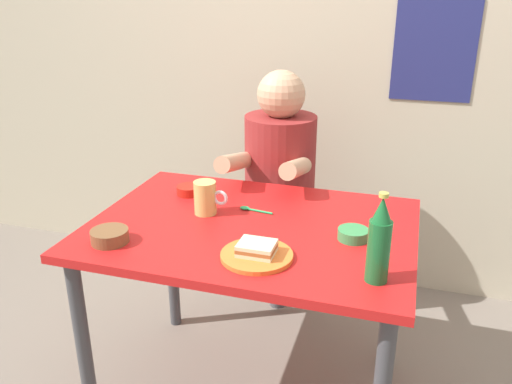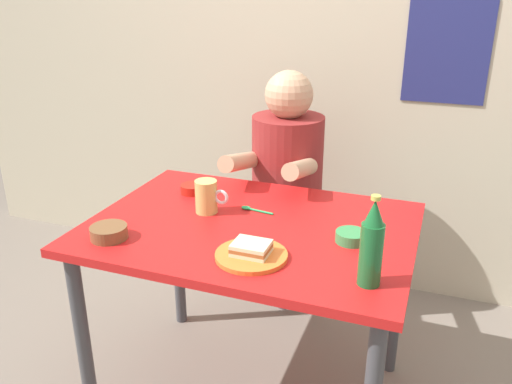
% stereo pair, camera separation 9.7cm
% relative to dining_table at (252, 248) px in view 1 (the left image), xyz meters
% --- Properties ---
extents(wall_back, '(4.40, 0.09, 2.60)m').
position_rel_dining_table_xyz_m(wall_back, '(0.00, 1.05, 0.65)').
color(wall_back, '#BCB299').
rests_on(wall_back, ground).
extents(dining_table, '(1.10, 0.80, 0.74)m').
position_rel_dining_table_xyz_m(dining_table, '(0.00, 0.00, 0.00)').
color(dining_table, red).
rests_on(dining_table, ground).
extents(stool, '(0.34, 0.34, 0.45)m').
position_rel_dining_table_xyz_m(stool, '(-0.06, 0.63, -0.30)').
color(stool, '#4C4C51').
rests_on(stool, ground).
extents(person_seated, '(0.33, 0.56, 0.72)m').
position_rel_dining_table_xyz_m(person_seated, '(-0.06, 0.62, 0.12)').
color(person_seated, maroon).
rests_on(person_seated, stool).
extents(plate_orange, '(0.22, 0.22, 0.01)m').
position_rel_dining_table_xyz_m(plate_orange, '(0.09, -0.22, 0.10)').
color(plate_orange, orange).
rests_on(plate_orange, dining_table).
extents(sandwich, '(0.11, 0.09, 0.04)m').
position_rel_dining_table_xyz_m(sandwich, '(0.09, -0.22, 0.13)').
color(sandwich, beige).
rests_on(sandwich, plate_orange).
extents(beer_mug, '(0.13, 0.08, 0.12)m').
position_rel_dining_table_xyz_m(beer_mug, '(-0.18, 0.04, 0.15)').
color(beer_mug, '#D1BC66').
rests_on(beer_mug, dining_table).
extents(beer_bottle, '(0.06, 0.06, 0.26)m').
position_rel_dining_table_xyz_m(beer_bottle, '(0.44, -0.25, 0.21)').
color(beer_bottle, '#19602D').
rests_on(beer_bottle, dining_table).
extents(dip_bowl_green, '(0.10, 0.10, 0.03)m').
position_rel_dining_table_xyz_m(dip_bowl_green, '(0.35, -0.01, 0.11)').
color(dip_bowl_green, '#388C4C').
rests_on(dip_bowl_green, dining_table).
extents(sambal_bowl_red, '(0.10, 0.10, 0.03)m').
position_rel_dining_table_xyz_m(sambal_bowl_red, '(-0.32, 0.19, 0.11)').
color(sambal_bowl_red, '#B21E14').
rests_on(sambal_bowl_red, dining_table).
extents(condiment_bowl_brown, '(0.12, 0.12, 0.04)m').
position_rel_dining_table_xyz_m(condiment_bowl_brown, '(-0.39, -0.26, 0.12)').
color(condiment_bowl_brown, brown).
rests_on(condiment_bowl_brown, dining_table).
extents(spoon, '(0.13, 0.03, 0.01)m').
position_rel_dining_table_xyz_m(spoon, '(-0.04, 0.11, 0.10)').
color(spoon, '#26A559').
rests_on(spoon, dining_table).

